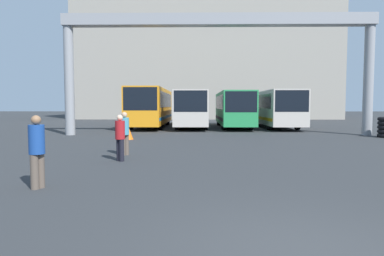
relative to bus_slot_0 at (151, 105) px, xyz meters
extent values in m
cube|color=gray|center=(5.26, 21.33, 6.97)|extent=(36.09, 12.00, 17.67)
cylinder|color=gray|center=(-4.09, -8.07, 1.53)|extent=(0.60, 0.60, 6.80)
cylinder|color=gray|center=(14.61, -8.07, 1.53)|extent=(0.60, 0.60, 6.80)
cube|color=gray|center=(5.26, -8.07, 5.28)|extent=(19.30, 0.80, 0.70)
cube|color=orange|center=(0.00, 0.01, -0.07)|extent=(2.59, 11.71, 2.90)
cube|color=black|center=(0.00, -5.83, 0.47)|extent=(2.38, 0.06, 1.62)
cube|color=black|center=(0.00, 0.01, 0.47)|extent=(2.62, 9.96, 1.22)
cube|color=#1966B2|center=(0.00, 0.01, -1.00)|extent=(2.62, 11.13, 0.24)
cylinder|color=black|center=(-1.14, -3.27, -1.32)|extent=(0.28, 1.09, 1.09)
cylinder|color=black|center=(1.14, -3.27, -1.32)|extent=(0.28, 1.09, 1.09)
cylinder|color=black|center=(-1.14, 3.29, -1.32)|extent=(0.28, 1.09, 1.09)
cylinder|color=black|center=(1.14, 3.29, -1.32)|extent=(0.28, 1.09, 1.09)
cube|color=beige|center=(3.51, -0.52, -0.19)|extent=(2.53, 10.64, 2.66)
cube|color=black|center=(3.51, -5.83, 0.30)|extent=(2.33, 0.06, 1.49)
cube|color=black|center=(3.51, -0.52, 0.30)|extent=(2.56, 9.05, 1.12)
cube|color=black|center=(3.51, -0.52, -1.04)|extent=(2.56, 10.11, 0.24)
cylinder|color=black|center=(2.40, -3.50, -1.34)|extent=(0.28, 1.05, 1.05)
cylinder|color=black|center=(4.61, -3.50, -1.34)|extent=(0.28, 1.05, 1.05)
cylinder|color=black|center=(2.40, 2.46, -1.34)|extent=(0.28, 1.05, 1.05)
cylinder|color=black|center=(4.61, 2.46, -1.34)|extent=(0.28, 1.05, 1.05)
cube|color=#268C4C|center=(7.01, -0.68, -0.22)|extent=(2.41, 10.34, 2.60)
cube|color=black|center=(7.01, -5.83, 0.26)|extent=(2.22, 0.06, 1.46)
cube|color=black|center=(7.01, -0.68, 0.26)|extent=(2.44, 8.79, 1.09)
cube|color=black|center=(7.01, -0.68, -1.05)|extent=(2.44, 9.82, 0.24)
cylinder|color=black|center=(5.97, -3.57, -1.33)|extent=(0.28, 1.08, 1.08)
cylinder|color=black|center=(8.06, -3.57, -1.33)|extent=(0.28, 1.08, 1.08)
cylinder|color=black|center=(5.97, 2.22, -1.33)|extent=(0.28, 1.08, 1.08)
cylinder|color=black|center=(8.06, 2.22, -1.33)|extent=(0.28, 1.08, 1.08)
cube|color=beige|center=(10.52, -0.30, -0.18)|extent=(2.54, 11.09, 2.68)
cube|color=black|center=(10.52, -5.83, 0.31)|extent=(2.34, 0.06, 1.50)
cube|color=black|center=(10.52, -0.30, 0.31)|extent=(2.57, 9.43, 1.12)
cube|color=orange|center=(10.52, -0.30, -1.04)|extent=(2.57, 10.54, 0.24)
cylinder|color=black|center=(9.41, -3.41, -1.34)|extent=(0.28, 1.06, 1.06)
cylinder|color=black|center=(11.63, -3.41, -1.34)|extent=(0.28, 1.06, 1.06)
cylinder|color=black|center=(9.41, 2.80, -1.34)|extent=(0.28, 1.06, 1.06)
cylinder|color=black|center=(11.63, 2.80, -1.34)|extent=(0.28, 1.06, 1.06)
cylinder|color=black|center=(1.43, -18.22, -1.49)|extent=(0.17, 0.17, 0.75)
cylinder|color=black|center=(1.32, -18.12, -1.49)|extent=(0.17, 0.17, 0.75)
cylinder|color=#A5191E|center=(1.37, -18.17, -0.81)|extent=(0.33, 0.33, 0.62)
sphere|color=beige|center=(1.37, -18.17, -0.40)|extent=(0.20, 0.20, 0.20)
cylinder|color=brown|center=(0.39, -21.93, -1.47)|extent=(0.18, 0.18, 0.79)
cylinder|color=brown|center=(0.32, -22.06, -1.47)|extent=(0.18, 0.18, 0.79)
cylinder|color=navy|center=(0.36, -21.99, -0.75)|extent=(0.35, 0.35, 0.66)
sphere|color=#8C6647|center=(0.36, -21.99, -0.31)|extent=(0.21, 0.21, 0.21)
cylinder|color=brown|center=(1.29, -16.75, -1.48)|extent=(0.18, 0.18, 0.78)
cylinder|color=brown|center=(1.17, -16.85, -1.48)|extent=(0.18, 0.18, 0.78)
cylinder|color=teal|center=(1.23, -16.80, -0.77)|extent=(0.34, 0.34, 0.65)
sphere|color=tan|center=(1.23, -16.80, -0.34)|extent=(0.21, 0.21, 0.21)
cone|color=orange|center=(0.20, -10.88, -1.54)|extent=(0.49, 0.49, 0.65)
camera|label=1|loc=(3.98, -29.60, 0.02)|focal=32.00mm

